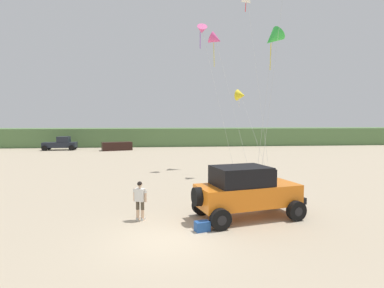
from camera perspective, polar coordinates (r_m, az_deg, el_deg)
ground_plane at (r=11.37m, az=-4.59°, el=-17.36°), size 220.00×220.00×0.00m
dune_ridge at (r=54.72m, az=-4.40°, el=1.39°), size 90.00×8.66×3.00m
jeep at (r=13.56m, az=10.08°, el=-8.53°), size 5.01×3.26×2.26m
person_watching at (r=13.28m, az=-9.67°, el=-9.97°), size 0.59×0.42×1.67m
cooler_box at (r=12.08m, az=1.92°, el=-15.05°), size 0.64×0.50×0.38m
distant_pickup at (r=48.83m, az=-23.26°, el=0.06°), size 4.68×2.55×1.98m
distant_sedan at (r=45.75m, az=-13.81°, el=-0.40°), size 4.51×2.83×1.20m
kite_blue_swept at (r=28.14m, az=1.86°, el=20.46°), size 2.43×5.92×12.71m
kite_orange_streamer at (r=23.98m, az=9.11°, el=8.94°), size 1.57×4.76×6.69m
kite_purple_stunt at (r=26.39m, az=10.33°, el=24.79°), size 1.15×5.10×14.04m
kite_green_box at (r=22.46m, az=14.86°, el=18.50°), size 2.32×1.81×10.59m
kite_black_sled at (r=29.13m, az=4.44°, el=18.86°), size 2.57×5.86×12.31m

